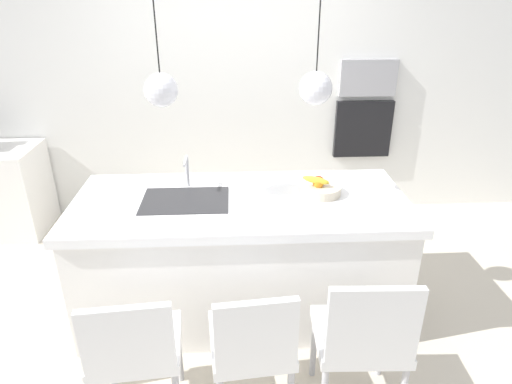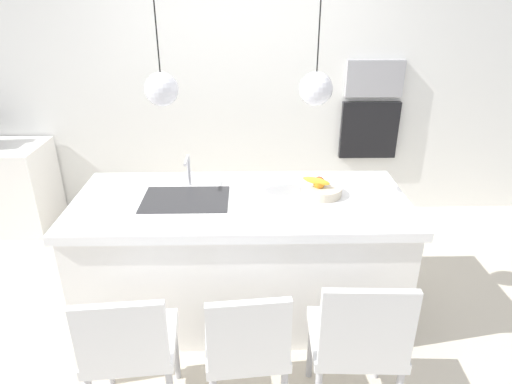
% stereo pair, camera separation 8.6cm
% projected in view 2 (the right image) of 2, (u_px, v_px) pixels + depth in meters
% --- Properties ---
extents(floor, '(6.60, 6.60, 0.00)m').
position_uv_depth(floor, '(242.00, 307.00, 3.28)').
color(floor, beige).
rests_on(floor, ground).
extents(back_wall, '(6.00, 0.10, 2.60)m').
position_uv_depth(back_wall, '(242.00, 84.00, 4.23)').
color(back_wall, white).
rests_on(back_wall, ground).
extents(kitchen_island, '(2.19, 0.94, 0.88)m').
position_uv_depth(kitchen_island, '(242.00, 256.00, 3.09)').
color(kitchen_island, white).
rests_on(kitchen_island, ground).
extents(sink_basin, '(0.56, 0.40, 0.02)m').
position_uv_depth(sink_basin, '(186.00, 200.00, 2.91)').
color(sink_basin, '#2D2D30').
rests_on(sink_basin, kitchen_island).
extents(faucet, '(0.02, 0.17, 0.22)m').
position_uv_depth(faucet, '(188.00, 167.00, 3.04)').
color(faucet, silver).
rests_on(faucet, kitchen_island).
extents(fruit_bowl, '(0.27, 0.27, 0.15)m').
position_uv_depth(fruit_bowl, '(321.00, 189.00, 2.95)').
color(fruit_bowl, beige).
rests_on(fruit_bowl, kitchen_island).
extents(microwave, '(0.54, 0.08, 0.34)m').
position_uv_depth(microwave, '(375.00, 78.00, 4.16)').
color(microwave, '#9E9EA3').
rests_on(microwave, back_wall).
extents(oven, '(0.56, 0.08, 0.56)m').
position_uv_depth(oven, '(369.00, 130.00, 4.37)').
color(oven, black).
rests_on(oven, back_wall).
extents(chair_near, '(0.48, 0.46, 0.86)m').
position_uv_depth(chair_near, '(130.00, 345.00, 2.25)').
color(chair_near, white).
rests_on(chair_near, ground).
extents(chair_middle, '(0.46, 0.49, 0.88)m').
position_uv_depth(chair_middle, '(246.00, 343.00, 2.25)').
color(chair_middle, white).
rests_on(chair_middle, ground).
extents(chair_far, '(0.48, 0.45, 0.92)m').
position_uv_depth(chair_far, '(358.00, 339.00, 2.25)').
color(chair_far, silver).
rests_on(chair_far, ground).
extents(pendant_light_left, '(0.20, 0.20, 0.80)m').
position_uv_depth(pendant_light_left, '(162.00, 89.00, 2.60)').
color(pendant_light_left, silver).
extents(pendant_light_right, '(0.20, 0.20, 0.80)m').
position_uv_depth(pendant_light_right, '(316.00, 88.00, 2.62)').
color(pendant_light_right, silver).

